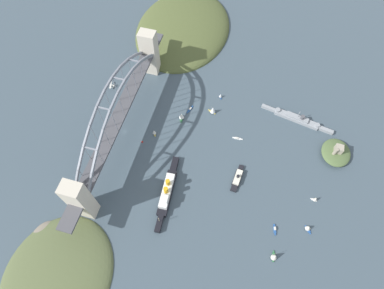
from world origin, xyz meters
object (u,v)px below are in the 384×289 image
Objects in this scene: small_boat_9 at (237,138)px; seaplane_taxiing_near_bridge at (111,85)px; naval_cruiser at (297,119)px; small_boat_4 at (154,132)px; harbor_ferry_steamer at (237,178)px; small_boat_5 at (275,229)px; small_boat_0 at (275,257)px; small_boat_7 at (181,116)px; small_boat_1 at (315,199)px; channel_marker_buoy at (142,141)px; ocean_liner at (167,192)px; small_boat_2 at (308,228)px; small_boat_3 at (221,96)px; small_boat_8 at (190,109)px; small_boat_6 at (213,110)px; harbor_arch_bridge at (119,115)px; fort_island_mid_harbor at (336,152)px.

seaplane_taxiing_near_bridge is at bearing -100.79° from small_boat_9.
small_boat_4 is (62.53, -154.31, 0.72)m from naval_cruiser.
small_boat_5 is (42.69, 46.03, -1.42)m from harbor_ferry_steamer.
small_boat_0 reaches higher than small_boat_7.
seaplane_taxiing_near_bridge is at bearing -102.68° from small_boat_7.
small_boat_1 is 1.02× the size of small_boat_4.
small_boat_4 is 0.73× the size of small_boat_5.
seaplane_taxiing_near_bridge is 4.28× the size of channel_marker_buoy.
small_boat_9 is (-84.08, 56.01, -4.75)m from ocean_liner.
small_boat_2 is at bearing 66.40° from harbor_ferry_steamer.
harbor_ferry_steamer is 4.64× the size of small_boat_3.
small_boat_4 is 2.86× the size of channel_marker_buoy.
seaplane_taxiing_near_bridge is 99.96m from small_boat_7.
ocean_liner is at bearing 42.12° from channel_marker_buoy.
small_boat_4 reaches higher than seaplane_taxiing_near_bridge.
naval_cruiser reaches higher than harbor_ferry_steamer.
small_boat_6 is at bearing 96.32° from small_boat_8.
small_boat_9 is 107.32m from channel_marker_buoy.
small_boat_7 is at bearing -75.55° from naval_cruiser.
ocean_liner reaches higher than channel_marker_buoy.
harbor_ferry_steamer reaches higher than channel_marker_buoy.
small_boat_7 reaches higher than small_boat_3.
seaplane_taxiing_near_bridge is 270.15m from small_boat_0.
harbor_arch_bridge is 95.44m from ocean_liner.
naval_cruiser is (-127.47, 117.99, -2.48)m from ocean_liner.
ocean_liner is at bearing 50.32° from harbor_arch_bridge.
small_boat_9 is at bearing -133.40° from small_boat_2.
naval_cruiser is 2.40× the size of fort_island_mid_harbor.
small_boat_9 is (-19.14, 92.33, -2.99)m from small_boat_4.
small_boat_7 is at bearing 142.08° from channel_marker_buoy.
fort_island_mid_harbor is 144.01m from small_boat_6.
small_boat_2 is at bearing -12.77° from fort_island_mid_harbor.
small_boat_5 is at bearing 51.03° from small_boat_7.
naval_cruiser is 105.56m from harbor_ferry_steamer.
naval_cruiser is at bearing 137.21° from ocean_liner.
small_boat_7 reaches higher than small_boat_4.
fort_island_mid_harbor reaches higher than naval_cruiser.
small_boat_7 is at bearing -128.97° from small_boat_5.
small_boat_2 reaches higher than small_boat_8.
small_boat_8 reaches higher than small_boat_9.
seaplane_taxiing_near_bridge is at bearing -136.42° from ocean_liner.
small_boat_0 is at bearing -1.12° from naval_cruiser.
channel_marker_buoy is at bearing -78.56° from fort_island_mid_harbor.
small_boat_7 is (-28.87, 23.65, 1.03)m from small_boat_4.
harbor_arch_bridge is 73.14m from small_boat_7.
fort_island_mid_harbor reaches higher than small_boat_2.
ocean_liner is 7.69× the size of small_boat_7.
small_boat_4 is at bearing -67.94° from naval_cruiser.
seaplane_taxiing_near_bridge is at bearing -94.68° from fort_island_mid_harbor.
small_boat_7 is (33.66, -130.66, 1.75)m from naval_cruiser.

